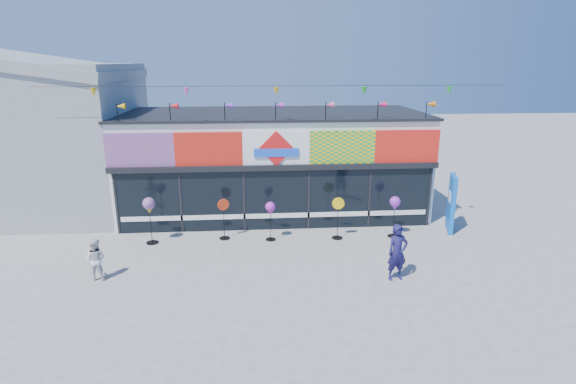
{
  "coord_description": "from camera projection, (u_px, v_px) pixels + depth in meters",
  "views": [
    {
      "loc": [
        -0.76,
        -12.45,
        6.11
      ],
      "look_at": [
        0.32,
        2.0,
        1.87
      ],
      "focal_mm": 28.0,
      "sensor_mm": 36.0,
      "label": 1
    }
  ],
  "objects": [
    {
      "name": "kite_shop",
      "position": [
        273.0,
        162.0,
        18.8
      ],
      "size": [
        16.0,
        5.7,
        5.31
      ],
      "color": "white",
      "rests_on": "ground"
    },
    {
      "name": "spinner_4",
      "position": [
        395.0,
        205.0,
        15.91
      ],
      "size": [
        0.38,
        0.38,
        1.51
      ],
      "color": "black",
      "rests_on": "ground"
    },
    {
      "name": "child",
      "position": [
        96.0,
        259.0,
        12.93
      ],
      "size": [
        0.64,
        0.42,
        1.23
      ],
      "primitive_type": "imported",
      "rotation": [
        0.0,
        0.0,
        3.01
      ],
      "color": "silver",
      "rests_on": "ground"
    },
    {
      "name": "adult_man",
      "position": [
        397.0,
        252.0,
        12.85
      ],
      "size": [
        0.67,
        0.51,
        1.67
      ],
      "primitive_type": "imported",
      "rotation": [
        0.0,
        0.0,
        0.19
      ],
      "color": "#1A1748",
      "rests_on": "ground"
    },
    {
      "name": "spinner_2",
      "position": [
        270.0,
        210.0,
        15.63
      ],
      "size": [
        0.36,
        0.36,
        1.41
      ],
      "color": "black",
      "rests_on": "ground"
    },
    {
      "name": "neighbour_building",
      "position": [
        34.0,
        133.0,
        18.77
      ],
      "size": [
        8.18,
        7.2,
        6.87
      ],
      "color": "#95979A",
      "rests_on": "ground"
    },
    {
      "name": "spinner_0",
      "position": [
        149.0,
        207.0,
        15.29
      ],
      "size": [
        0.42,
        0.42,
        1.66
      ],
      "color": "black",
      "rests_on": "ground"
    },
    {
      "name": "spinner_3",
      "position": [
        338.0,
        217.0,
        15.86
      ],
      "size": [
        0.43,
        0.39,
        1.52
      ],
      "color": "black",
      "rests_on": "ground"
    },
    {
      "name": "ground",
      "position": [
        282.0,
        269.0,
        13.69
      ],
      "size": [
        80.0,
        80.0,
        0.0
      ],
      "primitive_type": "plane",
      "color": "slate",
      "rests_on": "ground"
    },
    {
      "name": "spinner_1",
      "position": [
        224.0,
        218.0,
        15.83
      ],
      "size": [
        0.39,
        0.38,
        1.48
      ],
      "color": "black",
      "rests_on": "ground"
    },
    {
      "name": "blue_sign",
      "position": [
        451.0,
        203.0,
        16.54
      ],
      "size": [
        0.46,
        1.06,
        2.12
      ],
      "rotation": [
        0.0,
        0.0,
        -0.3
      ],
      "color": "blue",
      "rests_on": "ground"
    }
  ]
}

